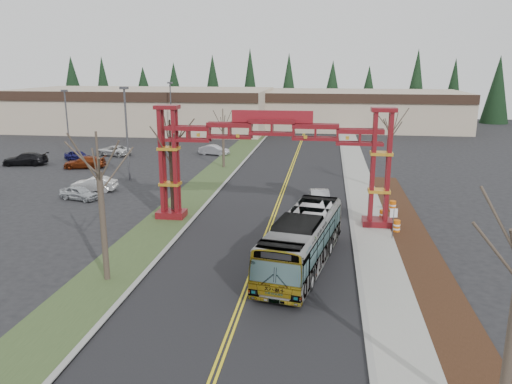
% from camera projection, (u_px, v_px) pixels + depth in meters
% --- Properties ---
extents(ground, '(200.00, 200.00, 0.00)m').
position_uv_depth(ground, '(224.00, 349.00, 21.40)').
color(ground, black).
rests_on(ground, ground).
extents(road, '(12.00, 110.00, 0.02)m').
position_uv_depth(road, '(280.00, 199.00, 45.37)').
color(road, black).
rests_on(road, ground).
extents(lane_line_left, '(0.12, 100.00, 0.01)m').
position_uv_depth(lane_line_left, '(279.00, 199.00, 45.39)').
color(lane_line_left, gold).
rests_on(lane_line_left, road).
extents(lane_line_right, '(0.12, 100.00, 0.01)m').
position_uv_depth(lane_line_right, '(281.00, 199.00, 45.35)').
color(lane_line_right, gold).
rests_on(lane_line_right, road).
extents(curb_right, '(0.30, 110.00, 0.15)m').
position_uv_depth(curb_right, '(349.00, 201.00, 44.51)').
color(curb_right, gray).
rests_on(curb_right, ground).
extents(sidewalk_right, '(2.60, 110.00, 0.14)m').
position_uv_depth(sidewalk_right, '(365.00, 201.00, 44.31)').
color(sidewalk_right, gray).
rests_on(sidewalk_right, ground).
extents(landscape_strip, '(2.60, 50.00, 0.12)m').
position_uv_depth(landscape_strip, '(427.00, 269.00, 29.57)').
color(landscape_strip, black).
rests_on(landscape_strip, ground).
extents(grass_median, '(4.00, 110.00, 0.08)m').
position_uv_depth(grass_median, '(195.00, 195.00, 46.47)').
color(grass_median, '#344723').
rests_on(grass_median, ground).
extents(curb_left, '(0.30, 110.00, 0.15)m').
position_uv_depth(curb_left, '(214.00, 196.00, 46.20)').
color(curb_left, gray).
rests_on(curb_left, ground).
extents(gateway_arch, '(18.20, 1.60, 8.90)m').
position_uv_depth(gateway_arch, '(272.00, 146.00, 37.18)').
color(gateway_arch, '#590E0B').
rests_on(gateway_arch, ground).
extents(retail_building_west, '(46.00, 22.30, 7.50)m').
position_uv_depth(retail_building_west, '(145.00, 109.00, 93.61)').
color(retail_building_west, tan).
rests_on(retail_building_west, ground).
extents(retail_building_east, '(38.00, 20.30, 7.00)m').
position_uv_depth(retail_building_east, '(359.00, 109.00, 95.83)').
color(retail_building_east, tan).
rests_on(retail_building_east, ground).
extents(conifer_treeline, '(116.10, 5.60, 13.00)m').
position_uv_depth(conifer_treeline, '(311.00, 90.00, 107.99)').
color(conifer_treeline, black).
rests_on(conifer_treeline, ground).
extents(transit_bus, '(4.85, 12.01, 3.26)m').
position_uv_depth(transit_bus, '(302.00, 241.00, 29.79)').
color(transit_bus, '#97989E').
rests_on(transit_bus, ground).
extents(silver_sedan, '(2.08, 4.65, 1.48)m').
position_uv_depth(silver_sedan, '(320.00, 199.00, 42.40)').
color(silver_sedan, '#A5A8AD').
rests_on(silver_sedan, ground).
extents(parked_car_near_a, '(3.97, 2.38, 1.26)m').
position_uv_depth(parked_car_near_a, '(79.00, 193.00, 44.96)').
color(parked_car_near_a, '#B7BBBF').
rests_on(parked_car_near_a, ground).
extents(parked_car_near_b, '(4.38, 1.85, 1.41)m').
position_uv_depth(parked_car_near_b, '(94.00, 184.00, 47.99)').
color(parked_car_near_b, white).
rests_on(parked_car_near_b, ground).
extents(parked_car_mid_a, '(5.13, 2.89, 1.40)m').
position_uv_depth(parked_car_mid_a, '(85.00, 162.00, 58.71)').
color(parked_car_mid_a, maroon).
rests_on(parked_car_mid_a, ground).
extents(parked_car_mid_b, '(4.13, 2.77, 1.30)m').
position_uv_depth(parked_car_mid_b, '(78.00, 156.00, 63.26)').
color(parked_car_mid_b, '#191854').
rests_on(parked_car_mid_b, ground).
extents(parked_car_far_a, '(4.26, 2.17, 1.34)m').
position_uv_depth(parked_car_far_a, '(214.00, 150.00, 67.33)').
color(parked_car_far_a, '#B7B7BF').
rests_on(parked_car_far_a, ground).
extents(parked_car_far_b, '(5.29, 3.44, 1.36)m').
position_uv_depth(parked_car_far_b, '(113.00, 150.00, 66.93)').
color(parked_car_far_b, silver).
rests_on(parked_car_far_b, ground).
extents(parked_car_far_c, '(5.54, 3.04, 1.52)m').
position_uv_depth(parked_car_far_c, '(25.00, 159.00, 60.43)').
color(parked_car_far_c, black).
rests_on(parked_car_far_c, ground).
extents(bare_tree_median_near, '(3.33, 3.33, 8.45)m').
position_uv_depth(bare_tree_median_near, '(99.00, 173.00, 26.73)').
color(bare_tree_median_near, '#382D26').
rests_on(bare_tree_median_near, ground).
extents(bare_tree_median_mid, '(3.42, 3.42, 7.73)m').
position_uv_depth(bare_tree_median_mid, '(171.00, 149.00, 38.88)').
color(bare_tree_median_mid, '#382D26').
rests_on(bare_tree_median_mid, ground).
extents(bare_tree_median_far, '(3.00, 3.00, 6.93)m').
position_uv_depth(bare_tree_median_far, '(223.00, 126.00, 58.02)').
color(bare_tree_median_far, '#382D26').
rests_on(bare_tree_median_far, ground).
extents(bare_tree_right_far, '(3.10, 3.10, 8.05)m').
position_uv_depth(bare_tree_right_far, '(392.00, 130.00, 46.40)').
color(bare_tree_right_far, '#382D26').
rests_on(bare_tree_right_far, ground).
extents(light_pole_near, '(0.84, 0.42, 9.71)m').
position_uv_depth(light_pole_near, '(126.00, 127.00, 51.33)').
color(light_pole_near, '#3F3F44').
rests_on(light_pole_near, ground).
extents(light_pole_mid, '(0.76, 0.38, 8.81)m').
position_uv_depth(light_pole_mid, '(67.00, 119.00, 63.53)').
color(light_pole_mid, '#3F3F44').
rests_on(light_pole_mid, ground).
extents(light_pole_far, '(0.80, 0.40, 9.21)m').
position_uv_depth(light_pole_far, '(171.00, 107.00, 79.99)').
color(light_pole_far, '#3F3F44').
rests_on(light_pole_far, ground).
extents(street_sign, '(0.52, 0.13, 2.29)m').
position_uv_depth(street_sign, '(393.00, 218.00, 34.25)').
color(street_sign, '#3F3F44').
rests_on(street_sign, ground).
extents(barrel_south, '(0.52, 0.52, 0.97)m').
position_uv_depth(barrel_south, '(397.00, 227.00, 36.06)').
color(barrel_south, '#D65F0B').
rests_on(barrel_south, ground).
extents(barrel_mid, '(0.51, 0.51, 0.94)m').
position_uv_depth(barrel_mid, '(382.00, 216.00, 38.67)').
color(barrel_mid, '#D65F0B').
rests_on(barrel_mid, ground).
extents(barrel_north, '(0.55, 0.55, 1.01)m').
position_uv_depth(barrel_north, '(393.00, 207.00, 40.99)').
color(barrel_north, '#D65F0B').
rests_on(barrel_north, ground).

